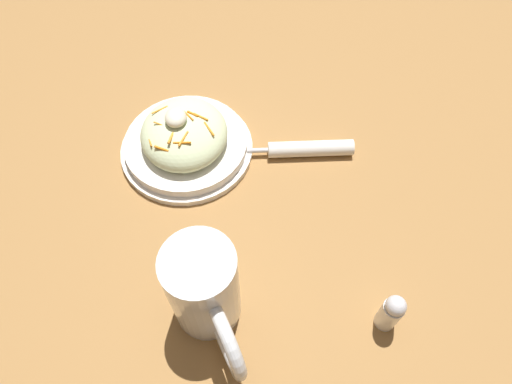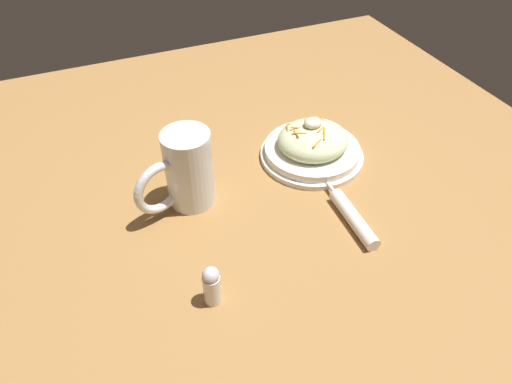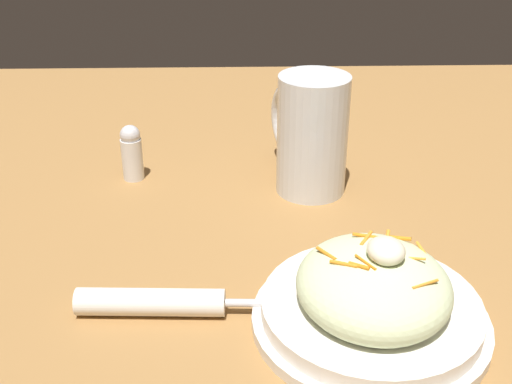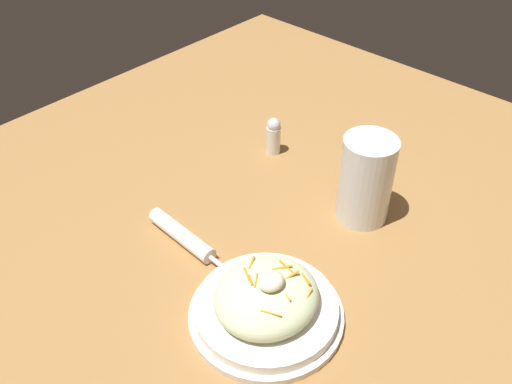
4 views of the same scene
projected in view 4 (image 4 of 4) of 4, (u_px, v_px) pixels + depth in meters
name	position (u px, v px, depth m)	size (l,w,h in m)	color
ground_plane	(291.00, 247.00, 0.95)	(1.43, 1.43, 0.00)	#9E703D
salad_plate	(266.00, 304.00, 0.82)	(0.23, 0.23, 0.10)	white
beer_mug	(366.00, 181.00, 0.97)	(0.16, 0.10, 0.16)	white
napkin_roll	(182.00, 235.00, 0.95)	(0.03, 0.18, 0.03)	white
salt_shaker	(273.00, 135.00, 1.14)	(0.03, 0.03, 0.08)	white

